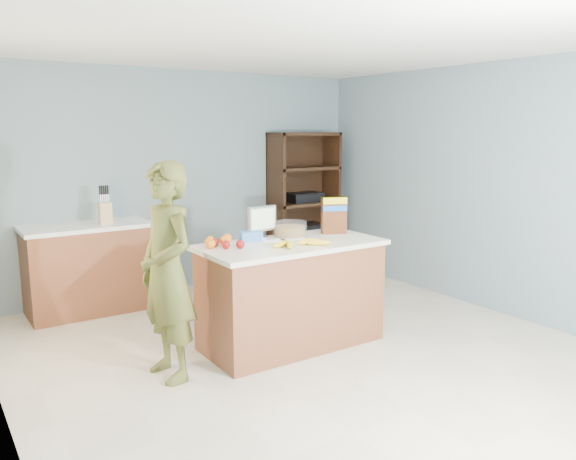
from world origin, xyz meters
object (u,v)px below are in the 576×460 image
counter_peninsula (291,298)px  person (167,272)px  tv (262,220)px  cereal_box (334,212)px  shelving_unit (302,206)px

counter_peninsula → person: person is taller
counter_peninsula → tv: (-0.10, 0.31, 0.64)m
counter_peninsula → cereal_box: size_ratio=4.64×
cereal_box → tv: bearing=164.3°
person → tv: person is taller
counter_peninsula → cereal_box: (0.56, 0.13, 0.68)m
counter_peninsula → tv: 0.72m
person → tv: bearing=102.2°
cereal_box → shelving_unit: bearing=62.6°
person → cereal_box: (1.67, 0.16, 0.28)m
person → cereal_box: 1.70m
cereal_box → counter_peninsula: bearing=-167.0°
counter_peninsula → person: (-1.12, -0.03, 0.40)m
shelving_unit → person: shelving_unit is taller
counter_peninsula → cereal_box: 0.89m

